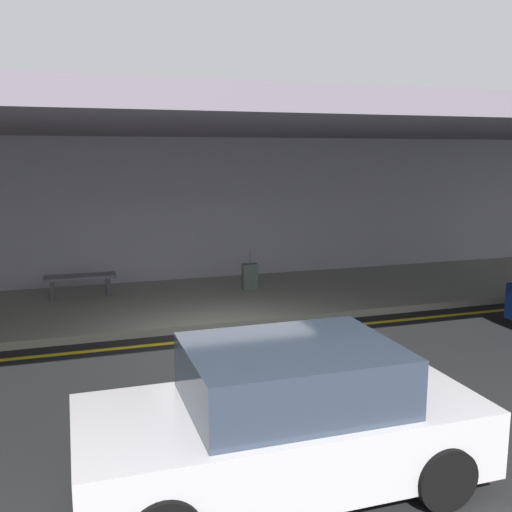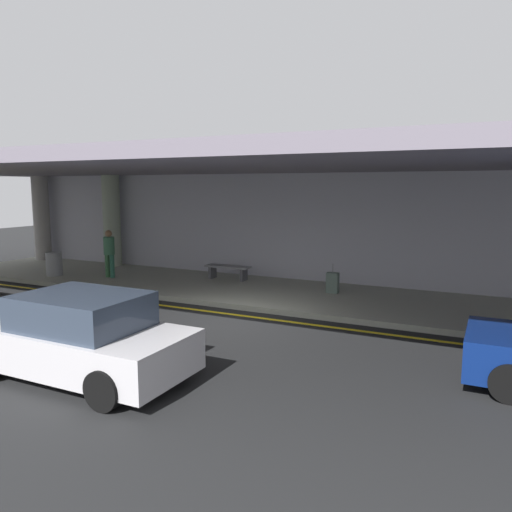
# 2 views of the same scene
# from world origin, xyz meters

# --- Properties ---
(ground_plane) EXTENTS (60.00, 60.00, 0.00)m
(ground_plane) POSITION_xyz_m (0.00, 0.00, 0.00)
(ground_plane) COLOR black
(sidewalk) EXTENTS (26.00, 4.20, 0.15)m
(sidewalk) POSITION_xyz_m (0.00, 3.10, 0.07)
(sidewalk) COLOR #9A9D8D
(sidewalk) RESTS_ON ground
(lane_stripe_yellow) EXTENTS (26.00, 0.14, 0.01)m
(lane_stripe_yellow) POSITION_xyz_m (0.00, 0.52, 0.00)
(lane_stripe_yellow) COLOR yellow
(lane_stripe_yellow) RESTS_ON ground
(ceiling_overhang) EXTENTS (28.00, 13.20, 0.30)m
(ceiling_overhang) POSITION_xyz_m (0.00, 2.60, 3.95)
(ceiling_overhang) COLOR slate
(ceiling_overhang) RESTS_ON support_column_far_left
(terminal_back_wall) EXTENTS (26.00, 0.30, 3.80)m
(terminal_back_wall) POSITION_xyz_m (0.00, 5.35, 1.90)
(terminal_back_wall) COLOR #ABACB8
(terminal_back_wall) RESTS_ON ground
(car_silver) EXTENTS (4.10, 1.92, 1.50)m
(car_silver) POSITION_xyz_m (-0.54, -4.39, 0.71)
(car_silver) COLOR #BEBBBF
(car_silver) RESTS_ON ground
(suitcase_upright_primary) EXTENTS (0.36, 0.22, 0.90)m
(suitcase_upright_primary) POSITION_xyz_m (1.59, 3.59, 0.46)
(suitcase_upright_primary) COLOR #516359
(suitcase_upright_primary) RESTS_ON sidewalk
(bench_metal) EXTENTS (1.60, 0.50, 0.48)m
(bench_metal) POSITION_xyz_m (-2.33, 4.12, 0.50)
(bench_metal) COLOR slate
(bench_metal) RESTS_ON sidewalk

